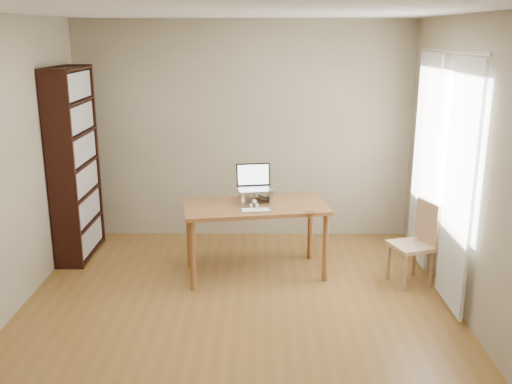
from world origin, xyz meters
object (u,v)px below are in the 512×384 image
cat (253,196)px  keyboard (255,210)px  bookshelf (75,164)px  desk (255,214)px  laptop (255,183)px  chair (418,241)px

cat → keyboard: bearing=-90.1°
bookshelf → cat: bearing=-11.8°
bookshelf → keyboard: (1.99, -0.74, -0.29)m
bookshelf → desk: bearing=-14.7°
laptop → cat: bearing=-132.5°
laptop → bookshelf: bearing=159.5°
desk → chair: bearing=-18.0°
laptop → desk: bearing=-99.7°
bookshelf → chair: bearing=-11.9°
bookshelf → desk: size_ratio=1.35×
bookshelf → keyboard: size_ratio=6.82×
bookshelf → laptop: (1.98, -0.38, -0.11)m
bookshelf → chair: size_ratio=2.50×
desk → chair: 1.64m
laptop → keyboard: bearing=-99.0°
laptop → cat: laptop is taller
cat → laptop: bearing=52.9°
bookshelf → desk: bookshelf is taller
desk → chair: (1.61, -0.24, -0.21)m
cat → chair: (1.63, -0.35, -0.36)m
chair → cat: bearing=149.3°
desk → laptop: bearing=80.3°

